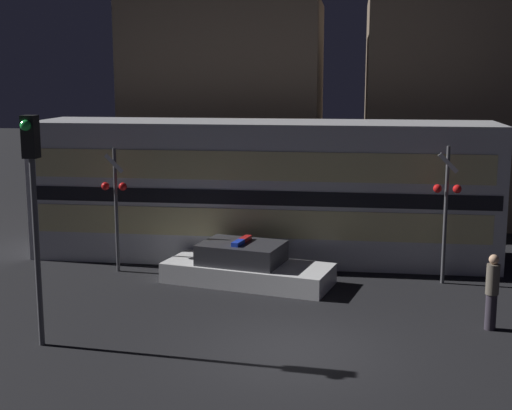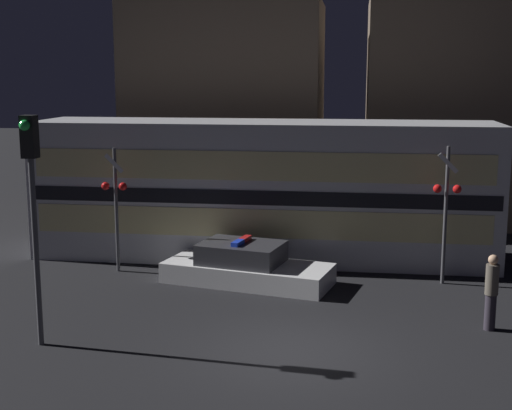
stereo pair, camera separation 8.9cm
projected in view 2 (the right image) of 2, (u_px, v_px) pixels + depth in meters
The scene contains 9 objects.
ground_plane at pixel (290, 351), 15.39m from camera, with size 120.00×120.00×0.00m, color black.
train at pixel (263, 190), 23.06m from camera, with size 14.70×3.16×4.41m.
police_car at pixel (246, 267), 20.34m from camera, with size 5.04×2.86×1.28m.
pedestrian at pixel (491, 292), 16.50m from camera, with size 0.30×0.30×1.81m.
crossing_signal_near at pixel (446, 204), 19.89m from camera, with size 0.78×0.30×3.94m.
crossing_signal_far at pixel (115, 199), 21.19m from camera, with size 0.78×0.30×3.75m.
traffic_light_corner at pixel (32, 185), 15.10m from camera, with size 0.30×0.46×5.05m.
building_left at pixel (227, 112), 29.22m from camera, with size 7.69×5.10×8.73m.
building_center at pixel (467, 110), 29.14m from camera, with size 8.10×6.31×8.92m.
Camera 2 is at (1.30, -14.53, 5.89)m, focal length 50.00 mm.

